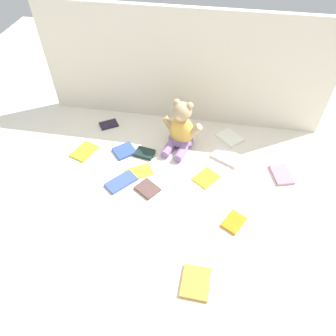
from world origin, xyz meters
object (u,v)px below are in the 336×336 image
Objects in this scene: book_case_11 at (234,222)px; book_case_10 at (282,174)px; book_case_4 at (145,153)px; book_case_7 at (109,124)px; book_case_9 at (84,151)px; book_case_5 at (230,138)px; teddy_bear at (181,130)px; book_case_12 at (147,189)px; book_case_0 at (139,172)px; book_case_8 at (124,151)px; book_case_1 at (196,282)px; book_case_6 at (206,178)px; book_case_3 at (121,182)px; book_case_2 at (227,157)px.

book_case_10 is at bearing 84.14° from book_case_11.
book_case_7 is at bearing 62.57° from book_case_4.
book_case_4 reaches higher than book_case_9.
teddy_bear is at bearing 153.48° from book_case_5.
book_case_12 is at bearing -177.94° from book_case_10.
book_case_8 is (-0.10, 0.12, 0.00)m from book_case_0.
book_case_6 is at bearing -87.41° from book_case_1.
book_case_12 reaches higher than book_case_9.
book_case_9 is at bearing -40.84° from book_case_1.
book_case_10 reaches higher than book_case_12.
book_case_1 is 0.98m from book_case_7.
teddy_bear reaches higher than book_case_12.
book_case_12 is at bearing -176.80° from book_case_5.
book_case_11 is (0.70, -0.53, 0.00)m from book_case_7.
book_case_9 is at bearing -47.56° from book_case_7.
book_case_0 is 0.12m from book_case_4.
book_case_3 is at bearing 115.75° from book_case_12.
book_case_10 is at bearing -111.82° from book_case_0.
book_case_9 is at bearing -149.51° from teddy_bear.
book_case_10 is (0.34, 0.58, 0.00)m from book_case_1.
book_case_3 reaches higher than book_case_0.
book_case_1 is 1.27× the size of book_case_7.
book_case_5 is 1.26× the size of book_case_7.
book_case_12 is at bearing -25.21° from book_case_2.
book_case_3 is 1.26× the size of book_case_6.
book_case_5 is at bearing 34.03° from teddy_bear.
book_case_1 is (0.16, -0.71, -0.09)m from teddy_bear.
book_case_9 reaches higher than book_case_6.
book_case_10 is 1.31× the size of book_case_12.
book_case_6 is 0.43m from book_case_8.
book_case_3 is at bearing 177.66° from book_case_10.
book_case_4 reaches higher than book_case_12.
book_case_4 reaches higher than book_case_2.
teddy_bear reaches higher than book_case_7.
book_case_1 is 0.81m from book_case_5.
book_case_11 is (0.13, 0.28, -0.00)m from book_case_1.
book_case_0 is 1.36× the size of book_case_4.
book_case_12 is at bearing -176.52° from book_case_0.
teddy_bear is 0.21m from book_case_4.
book_case_2 is 1.41× the size of book_case_8.
book_case_0 is 0.16m from book_case_8.
book_case_1 is 1.01× the size of book_case_5.
book_case_6 is (0.38, 0.09, -0.00)m from book_case_3.
book_case_4 is at bearing -30.54° from book_case_0.
book_case_4 reaches higher than book_case_3.
book_case_2 reaches higher than book_case_9.
book_case_10 is at bearing -0.98° from teddy_bear.
book_case_8 is at bearing 71.53° from book_case_12.
book_case_2 is at bearing -73.37° from book_case_4.
book_case_7 is (-0.57, 0.80, -0.00)m from book_case_1.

